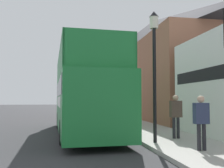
{
  "coord_description": "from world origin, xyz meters",
  "views": [
    {
      "loc": [
        2.28,
        -3.47,
        1.72
      ],
      "look_at": [
        4.64,
        9.7,
        2.53
      ],
      "focal_mm": 42.0,
      "sensor_mm": 36.0,
      "label": 1
    }
  ],
  "objects_px": {
    "pedestrian_third": "(176,112)",
    "lamp_post_nearest": "(154,52)",
    "tour_bus": "(84,98)",
    "lamp_post_second": "(113,81)",
    "pedestrian_second": "(201,117)",
    "parked_car_ahead_of_bus": "(87,113)"
  },
  "relations": [
    {
      "from": "lamp_post_nearest",
      "to": "lamp_post_second",
      "type": "relative_size",
      "value": 1.16
    },
    {
      "from": "pedestrian_third",
      "to": "lamp_post_nearest",
      "type": "height_order",
      "value": "lamp_post_nearest"
    },
    {
      "from": "parked_car_ahead_of_bus",
      "to": "pedestrian_second",
      "type": "relative_size",
      "value": 2.37
    },
    {
      "from": "tour_bus",
      "to": "parked_car_ahead_of_bus",
      "type": "relative_size",
      "value": 2.54
    },
    {
      "from": "lamp_post_nearest",
      "to": "pedestrian_third",
      "type": "bearing_deg",
      "value": 34.12
    },
    {
      "from": "pedestrian_third",
      "to": "lamp_post_second",
      "type": "relative_size",
      "value": 0.41
    },
    {
      "from": "tour_bus",
      "to": "lamp_post_nearest",
      "type": "relative_size",
      "value": 2.08
    },
    {
      "from": "pedestrian_second",
      "to": "lamp_post_second",
      "type": "height_order",
      "value": "lamp_post_second"
    },
    {
      "from": "parked_car_ahead_of_bus",
      "to": "pedestrian_third",
      "type": "relative_size",
      "value": 2.28
    },
    {
      "from": "tour_bus",
      "to": "lamp_post_nearest",
      "type": "xyz_separation_m",
      "value": [
        2.37,
        -4.02,
        1.75
      ]
    },
    {
      "from": "lamp_post_nearest",
      "to": "tour_bus",
      "type": "bearing_deg",
      "value": 120.52
    },
    {
      "from": "tour_bus",
      "to": "pedestrian_second",
      "type": "relative_size",
      "value": 6.02
    },
    {
      "from": "pedestrian_second",
      "to": "lamp_post_second",
      "type": "xyz_separation_m",
      "value": [
        -0.7,
        11.69,
        1.96
      ]
    },
    {
      "from": "tour_bus",
      "to": "lamp_post_second",
      "type": "height_order",
      "value": "lamp_post_second"
    },
    {
      "from": "lamp_post_nearest",
      "to": "lamp_post_second",
      "type": "xyz_separation_m",
      "value": [
        0.2,
        9.94,
        -0.41
      ]
    },
    {
      "from": "parked_car_ahead_of_bus",
      "to": "pedestrian_third",
      "type": "xyz_separation_m",
      "value": [
        2.78,
        -10.41,
        0.49
      ]
    },
    {
      "from": "pedestrian_second",
      "to": "pedestrian_third",
      "type": "xyz_separation_m",
      "value": [
        0.29,
        2.56,
        0.04
      ]
    },
    {
      "from": "parked_car_ahead_of_bus",
      "to": "pedestrian_second",
      "type": "distance_m",
      "value": 13.21
    },
    {
      "from": "tour_bus",
      "to": "lamp_post_second",
      "type": "bearing_deg",
      "value": 63.83
    },
    {
      "from": "lamp_post_second",
      "to": "lamp_post_nearest",
      "type": "bearing_deg",
      "value": -91.17
    },
    {
      "from": "pedestrian_third",
      "to": "lamp_post_second",
      "type": "distance_m",
      "value": 9.38
    },
    {
      "from": "parked_car_ahead_of_bus",
      "to": "pedestrian_second",
      "type": "bearing_deg",
      "value": -77.04
    }
  ]
}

